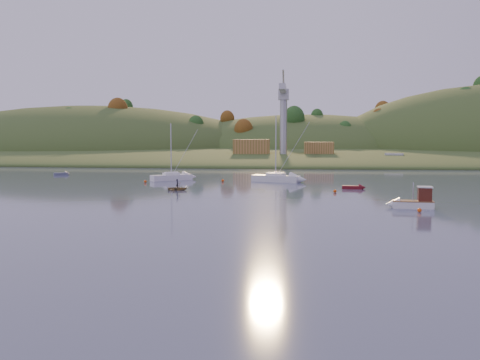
# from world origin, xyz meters

# --- Properties ---
(ground) EXTENTS (500.00, 500.00, 0.00)m
(ground) POSITION_xyz_m (0.00, 0.00, 0.00)
(ground) COLOR #353C57
(ground) RESTS_ON ground
(far_shore) EXTENTS (620.00, 220.00, 1.50)m
(far_shore) POSITION_xyz_m (0.00, 230.00, 0.00)
(far_shore) COLOR #32471C
(far_shore) RESTS_ON ground
(shore_slope) EXTENTS (640.00, 150.00, 7.00)m
(shore_slope) POSITION_xyz_m (0.00, 165.00, 0.00)
(shore_slope) COLOR #32471C
(shore_slope) RESTS_ON ground
(hill_left) EXTENTS (170.00, 140.00, 44.00)m
(hill_left) POSITION_xyz_m (-90.00, 200.00, 0.00)
(hill_left) COLOR #32471C
(hill_left) RESTS_ON ground
(hill_center) EXTENTS (140.00, 120.00, 36.00)m
(hill_center) POSITION_xyz_m (10.00, 210.00, 0.00)
(hill_center) COLOR #32471C
(hill_center) RESTS_ON ground
(hillside_trees) EXTENTS (280.00, 50.00, 32.00)m
(hillside_trees) POSITION_xyz_m (0.00, 185.00, 0.00)
(hillside_trees) COLOR #1C4B1A
(hillside_trees) RESTS_ON ground
(wharf) EXTENTS (42.00, 16.00, 2.40)m
(wharf) POSITION_xyz_m (5.00, 122.00, 1.20)
(wharf) COLOR slate
(wharf) RESTS_ON ground
(shed_west) EXTENTS (11.00, 8.00, 4.80)m
(shed_west) POSITION_xyz_m (-8.00, 123.00, 4.80)
(shed_west) COLOR olive
(shed_west) RESTS_ON wharf
(shed_east) EXTENTS (9.00, 7.00, 4.00)m
(shed_east) POSITION_xyz_m (13.00, 124.00, 4.40)
(shed_east) COLOR olive
(shed_east) RESTS_ON wharf
(dock_crane) EXTENTS (3.20, 28.00, 20.30)m
(dock_crane) POSITION_xyz_m (2.00, 118.39, 17.17)
(dock_crane) COLOR #B7B7BC
(dock_crane) RESTS_ON wharf
(fishing_boat) EXTENTS (5.71, 2.30, 3.55)m
(fishing_boat) POSITION_xyz_m (19.55, 20.52, 0.78)
(fishing_boat) COLOR white
(fishing_boat) RESTS_ON ground
(sailboat_near) EXTENTS (7.78, 6.51, 10.93)m
(sailboat_near) POSITION_xyz_m (-17.93, 55.56, 0.72)
(sailboat_near) COLOR white
(sailboat_near) RESTS_ON ground
(sailboat_far) EXTENTS (9.25, 5.14, 12.29)m
(sailboat_far) POSITION_xyz_m (2.17, 54.53, 0.78)
(sailboat_far) COLOR white
(sailboat_far) RESTS_ON ground
(canoe) EXTENTS (3.34, 2.56, 0.64)m
(canoe) POSITION_xyz_m (-12.77, 37.87, 0.32)
(canoe) COLOR olive
(canoe) RESTS_ON ground
(paddler) EXTENTS (0.43, 0.59, 1.52)m
(paddler) POSITION_xyz_m (-12.77, 37.87, 0.76)
(paddler) COLOR black
(paddler) RESTS_ON ground
(red_tender) EXTENTS (3.89, 1.87, 1.27)m
(red_tender) POSITION_xyz_m (15.78, 42.72, 0.26)
(red_tender) COLOR #610D16
(red_tender) RESTS_ON ground
(grey_dinghy) EXTENTS (3.50, 2.83, 1.25)m
(grey_dinghy) POSITION_xyz_m (-44.38, 66.39, 0.26)
(grey_dinghy) COLOR slate
(grey_dinghy) RESTS_ON ground
(work_vessel) EXTENTS (13.18, 6.96, 3.22)m
(work_vessel) POSITION_xyz_m (35.00, 118.00, 1.15)
(work_vessel) COLOR slate
(work_vessel) RESTS_ON ground
(buoy_0) EXTENTS (0.50, 0.50, 0.50)m
(buoy_0) POSITION_xyz_m (19.93, 17.08, 0.25)
(buoy_0) COLOR #F7500D
(buoy_0) RESTS_ON ground
(buoy_1) EXTENTS (0.50, 0.50, 0.50)m
(buoy_1) POSITION_xyz_m (11.84, 36.76, 0.25)
(buoy_1) COLOR #F7500D
(buoy_1) RESTS_ON ground
(buoy_2) EXTENTS (0.50, 0.50, 0.50)m
(buoy_2) POSITION_xyz_m (-21.43, 49.82, 0.25)
(buoy_2) COLOR #F7500D
(buoy_2) RESTS_ON ground
(buoy_3) EXTENTS (0.50, 0.50, 0.50)m
(buoy_3) POSITION_xyz_m (-7.65, 53.46, 0.25)
(buoy_3) COLOR #F7500D
(buoy_3) RESTS_ON ground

